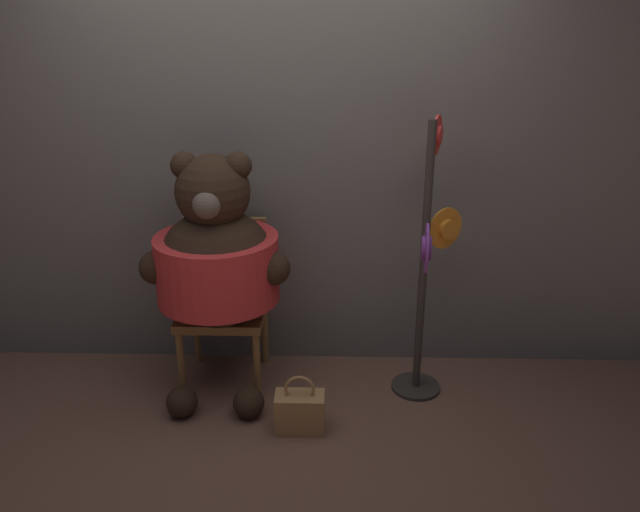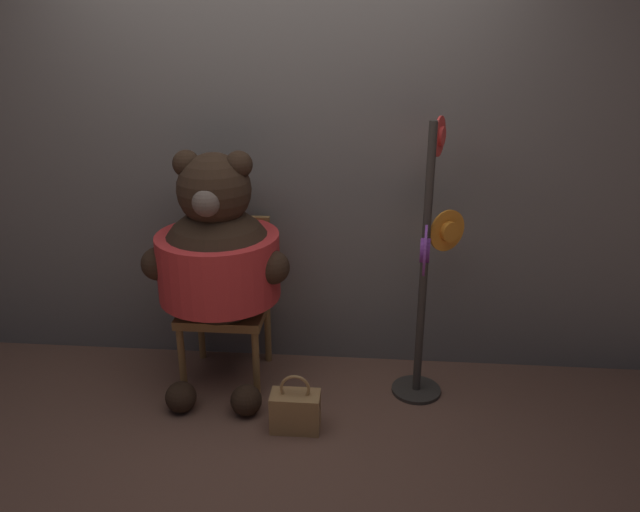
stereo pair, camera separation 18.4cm
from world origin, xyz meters
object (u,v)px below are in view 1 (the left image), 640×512
Objects in this scene: teddy_bear at (217,260)px; hat_display_rack at (428,266)px; handbag_on_ground at (300,411)px; chair at (225,295)px.

hat_display_rack is at bearing 0.20° from teddy_bear.
handbag_on_ground is at bearing -149.38° from hat_display_rack.
teddy_bear is at bearing -179.80° from hat_display_rack.
chair is 1.17m from hat_display_rack.
chair is 2.91× the size of handbag_on_ground.
chair is 0.68× the size of teddy_bear.
teddy_bear is 4.27× the size of handbag_on_ground.
teddy_bear is 1.13m from hat_display_rack.
teddy_bear is at bearing -89.65° from chair.
chair is at bearing 172.31° from hat_display_rack.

